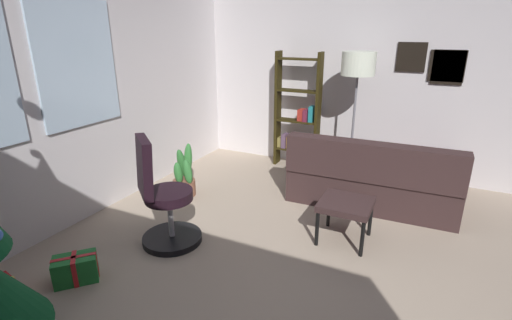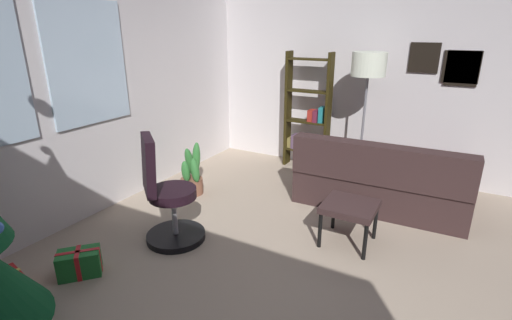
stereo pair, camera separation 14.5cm
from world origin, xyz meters
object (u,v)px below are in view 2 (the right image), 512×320
Objects in this scene: couch at (395,179)px; footstool at (350,209)px; gift_box_red at (3,287)px; potted_plant at (192,175)px; bookshelf at (308,118)px; gift_box_green at (79,263)px; office_chair at (167,201)px; floor_lamp at (368,72)px.

footstool is (-1.15, 0.21, 0.07)m from couch.
potted_plant is at bearing -1.36° from gift_box_red.
couch is 1.52m from bookshelf.
office_chair reaches higher than gift_box_green.
potted_plant is at bearing 150.66° from bookshelf.
gift_box_green is 0.88m from office_chair.
bookshelf reaches higher than office_chair.
bookshelf is (3.30, -0.66, 0.62)m from gift_box_green.
bookshelf is at bearing -13.79° from gift_box_red.
gift_box_red is at bearing 153.36° from floor_lamp.
gift_box_red is at bearing 156.18° from office_chair.
couch is at bearing -41.47° from office_chair.
potted_plant is at bearing 26.69° from office_chair.
footstool is 0.28× the size of floor_lamp.
couch is 2.40m from potted_plant.
couch is 1.17m from footstool.
footstool is at bearing -168.97° from floor_lamp.
footstool is at bearing -147.25° from bookshelf.
footstool is 0.78× the size of potted_plant.
couch reaches higher than footstool.
couch is 5.02× the size of gift_box_green.
gift_box_red is at bearing 178.64° from potted_plant.
couch is 1.30m from floor_lamp.
couch is 1.13× the size of bookshelf.
bookshelf is at bearing -8.52° from office_chair.
gift_box_red is 0.87× the size of gift_box_green.
footstool is 2.11m from bookshelf.
office_chair reaches higher than potted_plant.
footstool is at bearing -95.58° from potted_plant.
gift_box_red is at bearing 166.21° from bookshelf.
couch is at bearing -10.37° from footstool.
office_chair is at bearing 171.48° from bookshelf.
office_chair is 1.11m from potted_plant.
office_chair is (-1.94, 1.71, 0.13)m from couch.
floor_lamp reaches higher than gift_box_green.
footstool is 2.01m from potted_plant.
gift_box_red is 2.22m from potted_plant.
bookshelf is at bearing -11.37° from gift_box_green.
couch is 5.79× the size of gift_box_red.
floor_lamp is (3.50, -1.76, 1.34)m from gift_box_red.
gift_box_green reaches higher than gift_box_red.
floor_lamp is at bearing 11.03° from footstool.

